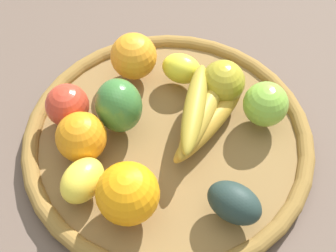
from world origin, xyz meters
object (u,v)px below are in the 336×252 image
(bell_pepper, at_px, (119,106))
(apple_1, at_px, (266,104))
(avocado, at_px, (234,203))
(lemon_1, at_px, (180,68))
(orange_2, at_px, (134,56))
(lemon_0, at_px, (82,180))
(orange_1, at_px, (81,137))
(apple_2, at_px, (67,106))
(orange_0, at_px, (128,194))
(banana_bunch, at_px, (202,116))
(apple_0, at_px, (223,82))

(bell_pepper, bearing_deg, apple_1, 71.98)
(avocado, xyz_separation_m, lemon_1, (-0.11, 0.22, -0.00))
(orange_2, distance_m, lemon_0, 0.23)
(orange_1, xyz_separation_m, lemon_0, (0.02, -0.06, -0.01))
(apple_2, xyz_separation_m, bell_pepper, (0.08, 0.01, 0.01))
(avocado, xyz_separation_m, lemon_0, (-0.20, -0.01, 0.00))
(orange_0, relative_size, bell_pepper, 0.98)
(orange_0, distance_m, apple_1, 0.25)
(apple_2, xyz_separation_m, orange_0, (0.12, -0.13, 0.01))
(apple_2, height_order, lemon_1, apple_2)
(avocado, height_order, bell_pepper, bell_pepper)
(apple_2, bearing_deg, orange_0, -46.18)
(orange_1, distance_m, bell_pepper, 0.07)
(orange_0, xyz_separation_m, lemon_1, (0.02, 0.24, -0.02))
(apple_2, height_order, banana_bunch, apple_2)
(orange_0, relative_size, banana_bunch, 0.49)
(avocado, relative_size, apple_0, 1.12)
(orange_1, bearing_deg, lemon_0, -72.99)
(apple_2, relative_size, lemon_0, 0.93)
(banana_bunch, bearing_deg, orange_0, -115.98)
(orange_0, distance_m, lemon_1, 0.24)
(avocado, distance_m, bell_pepper, 0.22)
(bell_pepper, bearing_deg, apple_0, 88.22)
(lemon_1, bearing_deg, lemon_0, -112.09)
(orange_2, bearing_deg, apple_1, -14.60)
(banana_bunch, xyz_separation_m, bell_pepper, (-0.12, -0.01, 0.01))
(bell_pepper, bearing_deg, banana_bunch, 65.29)
(banana_bunch, bearing_deg, lemon_1, 117.92)
(avocado, relative_size, apple_1, 1.13)
(apple_0, distance_m, apple_2, 0.24)
(lemon_1, height_order, bell_pepper, bell_pepper)
(lemon_0, bearing_deg, apple_1, 36.67)
(banana_bunch, bearing_deg, orange_1, -155.06)
(bell_pepper, height_order, apple_1, bell_pepper)
(apple_0, bearing_deg, orange_1, -142.15)
(orange_0, bearing_deg, apple_0, 66.31)
(lemon_1, distance_m, orange_1, 0.20)
(apple_0, height_order, orange_1, orange_1)
(orange_0, height_order, lemon_0, orange_0)
(banana_bunch, height_order, apple_1, apple_1)
(apple_1, bearing_deg, orange_0, -131.03)
(bell_pepper, height_order, lemon_0, bell_pepper)
(avocado, bearing_deg, apple_0, 101.55)
(apple_0, height_order, lemon_1, apple_0)
(banana_bunch, height_order, orange_1, orange_1)
(banana_bunch, distance_m, apple_1, 0.10)
(apple_1, bearing_deg, apple_0, 155.23)
(orange_0, height_order, apple_1, orange_0)
(orange_0, distance_m, orange_2, 0.25)
(lemon_1, bearing_deg, apple_1, -22.08)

